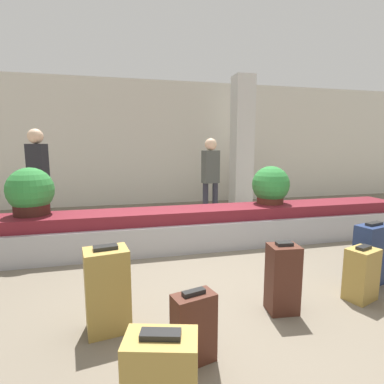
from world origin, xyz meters
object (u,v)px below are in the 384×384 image
(pillar, at_px, (242,143))
(suitcase_2, at_px, (107,290))
(suitcase_3, at_px, (194,328))
(traveler_0, at_px, (38,171))
(suitcase_6, at_px, (283,278))
(suitcase_4, at_px, (371,254))
(potted_plant_1, at_px, (30,193))
(suitcase_5, at_px, (361,274))
(potted_plant_0, at_px, (271,186))
(traveler_1, at_px, (211,173))

(pillar, height_order, suitcase_2, pillar)
(suitcase_3, bearing_deg, suitcase_2, 123.89)
(suitcase_3, bearing_deg, traveler_0, 101.35)
(suitcase_6, bearing_deg, suitcase_4, 18.79)
(potted_plant_1, bearing_deg, suitcase_5, -31.03)
(suitcase_3, distance_m, suitcase_4, 2.32)
(traveler_0, bearing_deg, potted_plant_1, 123.66)
(suitcase_4, height_order, potted_plant_1, potted_plant_1)
(potted_plant_0, bearing_deg, suitcase_2, -141.42)
(suitcase_4, bearing_deg, suitcase_5, -158.05)
(suitcase_4, distance_m, traveler_1, 3.22)
(suitcase_5, bearing_deg, potted_plant_1, 129.92)
(potted_plant_1, height_order, traveler_0, traveler_0)
(potted_plant_1, bearing_deg, pillar, 31.69)
(potted_plant_1, bearing_deg, traveler_0, 98.31)
(suitcase_2, xyz_separation_m, suitcase_4, (2.80, 0.21, -0.02))
(traveler_0, bearing_deg, traveler_1, -154.47)
(suitcase_4, bearing_deg, pillar, 72.16)
(suitcase_3, height_order, traveler_0, traveler_0)
(suitcase_5, relative_size, suitcase_6, 0.83)
(suitcase_5, height_order, potted_plant_0, potted_plant_0)
(suitcase_5, bearing_deg, suitcase_3, 175.11)
(suitcase_6, xyz_separation_m, traveler_0, (-2.77, 3.29, 0.78))
(suitcase_5, xyz_separation_m, traveler_0, (-3.65, 3.27, 0.84))
(suitcase_2, height_order, traveler_0, traveler_0)
(pillar, distance_m, potted_plant_0, 2.73)
(pillar, height_order, potted_plant_0, pillar)
(pillar, xyz_separation_m, suitcase_6, (-1.55, -4.67, -1.28))
(suitcase_3, bearing_deg, potted_plant_0, 38.11)
(pillar, height_order, traveler_1, pillar)
(potted_plant_1, bearing_deg, potted_plant_0, -0.21)
(suitcase_4, bearing_deg, traveler_1, 93.20)
(suitcase_2, distance_m, potted_plant_1, 2.35)
(suitcase_5, xyz_separation_m, traveler_1, (-0.55, 3.28, 0.73))
(suitcase_4, bearing_deg, traveler_0, 129.32)
(traveler_1, bearing_deg, suitcase_3, -123.64)
(pillar, relative_size, suitcase_5, 5.82)
(potted_plant_0, bearing_deg, suitcase_4, -81.27)
(suitcase_5, bearing_deg, suitcase_4, 16.90)
(suitcase_2, relative_size, traveler_0, 0.40)
(pillar, bearing_deg, suitcase_2, -123.99)
(suitcase_3, height_order, traveler_1, traveler_1)
(suitcase_2, bearing_deg, traveler_1, 50.82)
(suitcase_4, bearing_deg, suitcase_2, 170.27)
(potted_plant_0, relative_size, traveler_0, 0.34)
(suitcase_5, xyz_separation_m, potted_plant_1, (-3.47, 2.09, 0.63))
(suitcase_3, distance_m, suitcase_6, 1.05)
(suitcase_6, bearing_deg, pillar, 77.39)
(suitcase_5, xyz_separation_m, suitcase_6, (-0.87, -0.02, 0.06))
(suitcase_3, bearing_deg, suitcase_4, 3.76)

